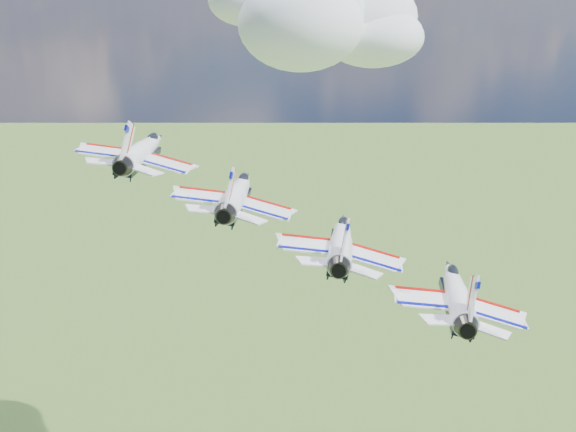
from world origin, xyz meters
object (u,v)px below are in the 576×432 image
object	(u,v)px
jet_2	(341,240)
jet_3	(456,292)
jet_0	(143,150)
jet_1	(237,193)

from	to	relation	value
jet_2	jet_3	distance (m)	11.46
jet_0	jet_2	bearing A→B (deg)	-20.98
jet_1	jet_3	size ratio (longest dim) A/B	1.00
jet_3	jet_1	bearing A→B (deg)	159.02
jet_1	jet_0	bearing A→B (deg)	159.02
jet_1	jet_2	bearing A→B (deg)	-20.98
jet_2	jet_3	xyz separation A→B (m)	(8.38, -7.12, -3.23)
jet_0	jet_1	size ratio (longest dim) A/B	1.00
jet_3	jet_2	bearing A→B (deg)	159.02
jet_1	jet_3	xyz separation A→B (m)	(16.76, -14.23, -6.46)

